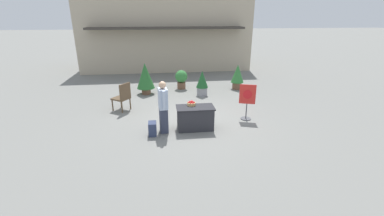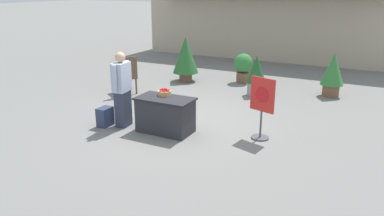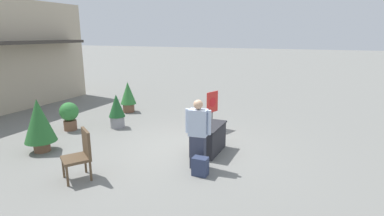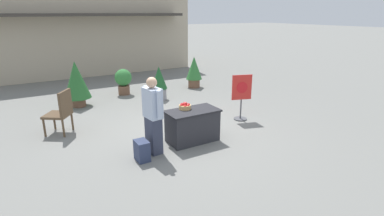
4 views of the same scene
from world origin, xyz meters
name	(u,v)px [view 1 (image 1 of 4)]	position (x,y,z in m)	size (l,w,h in m)	color
ground_plane	(190,121)	(0.00, 0.00, 0.00)	(120.00, 120.00, 0.00)	slate
storefront_building	(166,34)	(-0.48, 10.16, 2.22)	(10.76, 5.31, 4.44)	#B7A88E
display_table	(195,118)	(0.08, -0.62, 0.38)	(1.20, 0.66, 0.75)	#2D2D33
apple_basket	(191,103)	(-0.02, -0.46, 0.82)	(0.27, 0.27, 0.16)	tan
person_visitor	(163,107)	(-0.93, -0.73, 0.83)	(0.30, 0.61, 1.64)	#33384C
backpack	(152,129)	(-1.28, -0.93, 0.21)	(0.24, 0.34, 0.42)	#2D3856
poster_board	(247,101)	(1.98, -0.05, 0.68)	(0.54, 0.36, 1.26)	#4C4C51
patio_chair	(123,96)	(-2.42, 1.39, 0.59)	(0.77, 0.77, 1.09)	brown
potted_plant_near_left	(237,75)	(2.79, 3.81, 0.68)	(0.63, 0.63, 1.22)	brown
potted_plant_near_right	(145,77)	(-1.66, 3.50, 0.82)	(0.82, 0.82, 1.44)	brown
potted_plant_far_left	(181,78)	(0.05, 4.19, 0.53)	(0.60, 0.60, 0.93)	brown
potted_plant_far_right	(202,83)	(0.89, 2.94, 0.60)	(0.54, 0.54, 1.14)	gray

